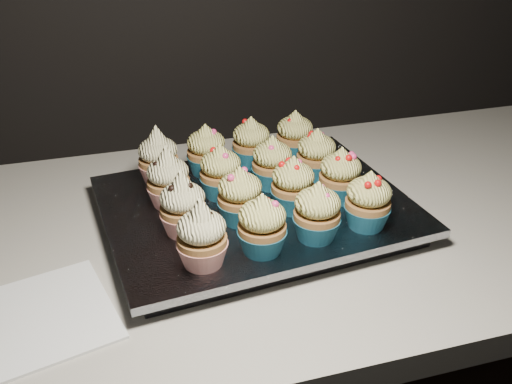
{
  "coord_description": "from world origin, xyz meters",
  "views": [
    {
      "loc": [
        -0.04,
        0.99,
        1.36
      ],
      "look_at": [
        0.17,
        1.69,
        0.95
      ],
      "focal_mm": 40.0,
      "sensor_mm": 36.0,
      "label": 1
    }
  ],
  "objects": [
    {
      "name": "cupcake_2",
      "position": [
        0.22,
        1.58,
        0.97
      ],
      "size": [
        0.06,
        0.06,
        0.08
      ],
      "color": "#1B6481",
      "rests_on": "foil_lining"
    },
    {
      "name": "cupcake_8",
      "position": [
        0.04,
        1.72,
        0.97
      ],
      "size": [
        0.06,
        0.06,
        0.1
      ],
      "color": "red",
      "rests_on": "foil_lining"
    },
    {
      "name": "cupcake_6",
      "position": [
        0.21,
        1.66,
        0.97
      ],
      "size": [
        0.06,
        0.06,
        0.08
      ],
      "color": "#1B6481",
      "rests_on": "foil_lining"
    },
    {
      "name": "cupcake_0",
      "position": [
        0.06,
        1.56,
        0.97
      ],
      "size": [
        0.06,
        0.06,
        0.1
      ],
      "color": "red",
      "rests_on": "foil_lining"
    },
    {
      "name": "cupcake_9",
      "position": [
        0.12,
        1.72,
        0.97
      ],
      "size": [
        0.06,
        0.06,
        0.08
      ],
      "color": "#1B6481",
      "rests_on": "foil_lining"
    },
    {
      "name": "cupcake_10",
      "position": [
        0.2,
        1.73,
        0.97
      ],
      "size": [
        0.06,
        0.06,
        0.08
      ],
      "color": "#1B6481",
      "rests_on": "foil_lining"
    },
    {
      "name": "cupcake_12",
      "position": [
        0.04,
        1.8,
        0.97
      ],
      "size": [
        0.06,
        0.06,
        0.1
      ],
      "color": "red",
      "rests_on": "foil_lining"
    },
    {
      "name": "cupcake_5",
      "position": [
        0.13,
        1.65,
        0.97
      ],
      "size": [
        0.06,
        0.06,
        0.08
      ],
      "color": "#1B6481",
      "rests_on": "foil_lining"
    },
    {
      "name": "worktop",
      "position": [
        0.0,
        1.7,
        0.88
      ],
      "size": [
        2.44,
        0.64,
        0.04
      ],
      "primitive_type": "cube",
      "color": "beige",
      "rests_on": "cabinet"
    },
    {
      "name": "cupcake_15",
      "position": [
        0.27,
        1.82,
        0.97
      ],
      "size": [
        0.06,
        0.06,
        0.08
      ],
      "color": "#1B6481",
      "rests_on": "foil_lining"
    },
    {
      "name": "cupcake_4",
      "position": [
        0.05,
        1.64,
        0.97
      ],
      "size": [
        0.06,
        0.06,
        0.1
      ],
      "color": "red",
      "rests_on": "foil_lining"
    },
    {
      "name": "cupcake_3",
      "position": [
        0.29,
        1.59,
        0.97
      ],
      "size": [
        0.06,
        0.06,
        0.08
      ],
      "color": "#1B6481",
      "rests_on": "foil_lining"
    },
    {
      "name": "foil_lining",
      "position": [
        0.17,
        1.69,
        0.93
      ],
      "size": [
        0.47,
        0.38,
        0.01
      ],
      "primitive_type": "cube",
      "rotation": [
        0.0,
        0.0,
        0.1
      ],
      "color": "silver",
      "rests_on": "baking_tray"
    },
    {
      "name": "cupcake_1",
      "position": [
        0.14,
        1.57,
        0.97
      ],
      "size": [
        0.06,
        0.06,
        0.08
      ],
      "color": "#1B6481",
      "rests_on": "foil_lining"
    },
    {
      "name": "napkin",
      "position": [
        -0.14,
        1.55,
        0.9
      ],
      "size": [
        0.2,
        0.2,
        0.0
      ],
      "primitive_type": "cube",
      "rotation": [
        0.0,
        0.0,
        0.24
      ],
      "color": "white",
      "rests_on": "worktop"
    },
    {
      "name": "cupcake_14",
      "position": [
        0.19,
        1.81,
        0.97
      ],
      "size": [
        0.06,
        0.06,
        0.08
      ],
      "color": "#1B6481",
      "rests_on": "foil_lining"
    },
    {
      "name": "cupcake_13",
      "position": [
        0.12,
        1.8,
        0.97
      ],
      "size": [
        0.06,
        0.06,
        0.08
      ],
      "color": "#1B6481",
      "rests_on": "foil_lining"
    },
    {
      "name": "baking_tray",
      "position": [
        0.17,
        1.69,
        0.91
      ],
      "size": [
        0.43,
        0.34,
        0.02
      ],
      "primitive_type": "cube",
      "rotation": [
        0.0,
        0.0,
        0.1
      ],
      "color": "black",
      "rests_on": "worktop"
    },
    {
      "name": "cupcake_11",
      "position": [
        0.28,
        1.74,
        0.97
      ],
      "size": [
        0.06,
        0.06,
        0.08
      ],
      "color": "#1B6481",
      "rests_on": "foil_lining"
    },
    {
      "name": "cupcake_7",
      "position": [
        0.29,
        1.67,
        0.97
      ],
      "size": [
        0.06,
        0.06,
        0.08
      ],
      "color": "#1B6481",
      "rests_on": "foil_lining"
    }
  ]
}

